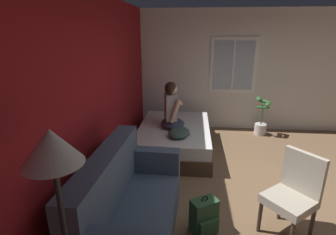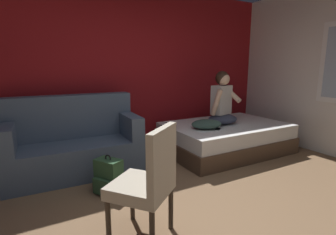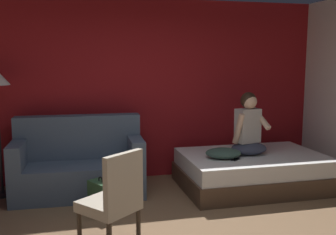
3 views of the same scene
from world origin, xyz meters
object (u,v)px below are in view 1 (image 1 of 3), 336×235
Objects in this scene: backpack at (204,216)px; couch at (128,209)px; bed at (174,138)px; cell_phone at (186,134)px; potted_plant at (261,121)px; side_chair at (293,192)px; person_seated at (172,109)px; throw_pillow at (179,133)px; floor_lamp at (55,171)px.

couch is at bearing 104.85° from backpack.
cell_phone is at bearing -146.67° from bed.
bed is at bearing 117.60° from potted_plant.
side_chair is 1.02m from backpack.
person_seated is 1.82× the size of throw_pillow.
throw_pillow is (1.68, 0.39, 0.36)m from backpack.
person_seated is 6.08× the size of cell_phone.
throw_pillow is 2.31m from potted_plant.
couch reaches higher than backpack.
throw_pillow is 0.56× the size of potted_plant.
side_chair is at bearing -143.61° from person_seated.
floor_lamp is at bearing 171.58° from couch.
couch is 3.60× the size of throw_pillow.
backpack is at bearing -166.83° from bed.
person_seated is at bearing 138.63° from bed.
side_chair reaches higher than cell_phone.
throw_pillow reaches higher than backpack.
side_chair reaches higher than backpack.
floor_lamp reaches higher than couch.
potted_plant is (3.16, -1.37, 0.11)m from backpack.
floor_lamp reaches higher than backpack.
potted_plant is (3.38, -2.20, -0.09)m from couch.
side_chair is 0.58× the size of floor_lamp.
floor_lamp is at bearing 123.63° from side_chair.
bed is 2.37× the size of potted_plant.
bed is 2.24m from backpack.
person_seated reaches higher than bed.
couch is 1.98× the size of person_seated.
backpack is at bearing -165.32° from person_seated.
side_chair is at bearing -81.05° from couch.
potted_plant is (1.48, -1.76, -0.25)m from throw_pillow.
floor_lamp is (-3.04, 0.71, 0.94)m from cell_phone.
side_chair reaches higher than potted_plant.
backpack is (-0.06, 0.96, -0.34)m from side_chair.
couch is 2.04× the size of potted_plant.
cell_phone is (-0.31, -0.29, -0.35)m from person_seated.
bed is 0.60m from throw_pillow.
couch is 1.96m from throw_pillow.
cell_phone is (2.03, -0.56, 0.09)m from couch.
person_seated is (2.06, 1.52, 0.30)m from side_chair.
cell_phone is at bearing 8.41° from backpack.
cell_phone is at bearing -13.17° from floor_lamp.
couch is at bearing 172.41° from bed.
potted_plant reaches higher than throw_pillow.
couch reaches higher than throw_pillow.
backpack is 2.00m from floor_lamp.
side_chair is 2.04× the size of throw_pillow.
throw_pillow reaches higher than cell_phone.
cell_phone is (-0.37, -0.24, 0.25)m from bed.
cell_phone reaches higher than bed.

